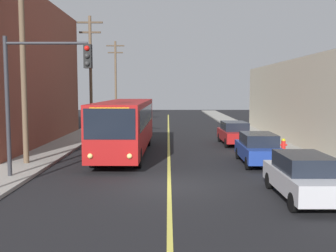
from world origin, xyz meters
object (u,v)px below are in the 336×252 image
parked_car_silver (302,176)px  traffic_signal_left_corner (41,80)px  city_bus (125,124)px  utility_pole_near (22,48)px  parked_car_blue (257,148)px  utility_pole_far (115,76)px  parked_car_red (233,133)px  utility_pole_mid (90,68)px  fire_hydrant (282,145)px

parked_car_silver → traffic_signal_left_corner: bearing=162.7°
traffic_signal_left_corner → city_bus: bearing=67.1°
utility_pole_near → parked_car_blue: bearing=2.1°
city_bus → parked_car_blue: city_bus is taller
city_bus → utility_pole_far: utility_pole_far is taller
parked_car_blue → parked_car_red: (-0.01, 7.33, 0.00)m
utility_pole_mid → city_bus: bearing=-70.7°
utility_pole_mid → utility_pole_far: 15.90m
traffic_signal_left_corner → utility_pole_far: bearing=92.6°
parked_car_silver → fire_hydrant: 9.76m
parked_car_blue → utility_pole_far: 34.91m
city_bus → utility_pole_far: (-4.47, 29.30, 3.91)m
city_bus → fire_hydrant: size_ratio=14.51×
parked_car_red → utility_pole_far: 28.20m
traffic_signal_left_corner → utility_pole_mid: bearing=95.3°
fire_hydrant → city_bus: bearing=178.2°
utility_pole_far → fire_hydrant: size_ratio=12.09×
parked_car_silver → utility_pole_near: size_ratio=0.42×
parked_car_silver → parked_car_red: same height
traffic_signal_left_corner → parked_car_silver: bearing=-17.3°
city_bus → utility_pole_near: utility_pole_near is taller
utility_pole_far → traffic_signal_left_corner: size_ratio=1.69×
utility_pole_near → utility_pole_far: 32.96m
parked_car_red → city_bus: bearing=-150.4°
utility_pole_mid → fire_hydrant: bearing=-44.1°
parked_car_blue → utility_pole_near: (-11.99, -0.44, 5.10)m
parked_car_blue → utility_pole_near: utility_pole_near is taller
traffic_signal_left_corner → parked_car_blue: bearing=18.9°
city_bus → utility_pole_mid: 14.78m
parked_car_blue → traffic_signal_left_corner: 11.21m
parked_car_blue → utility_pole_near: 13.03m
parked_car_red → traffic_signal_left_corner: (-10.07, -10.79, 3.46)m
parked_car_blue → utility_pole_mid: 21.09m
parked_car_red → utility_pole_mid: bearing=142.1°
parked_car_blue → utility_pole_near: size_ratio=0.42×
parked_car_silver → parked_car_blue: bearing=90.7°
parked_car_red → utility_pole_mid: size_ratio=0.42×
city_bus → parked_car_red: size_ratio=2.74×
utility_pole_near → utility_pole_mid: bearing=89.9°
utility_pole_near → city_bus: bearing=37.8°
parked_car_silver → fire_hydrant: bearing=77.6°
fire_hydrant → parked_car_blue: bearing=-126.8°
parked_car_silver → fire_hydrant: (2.10, 9.53, -0.26)m
parked_car_silver → traffic_signal_left_corner: 11.19m
utility_pole_far → traffic_signal_left_corner: (1.65, -35.97, -1.43)m
city_bus → traffic_signal_left_corner: (-2.81, -6.68, 2.49)m
city_bus → parked_car_red: bearing=29.6°
utility_pole_near → traffic_signal_left_corner: bearing=-57.7°
city_bus → parked_car_silver: city_bus is taller
utility_pole_far → fire_hydrant: utility_pole_far is taller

